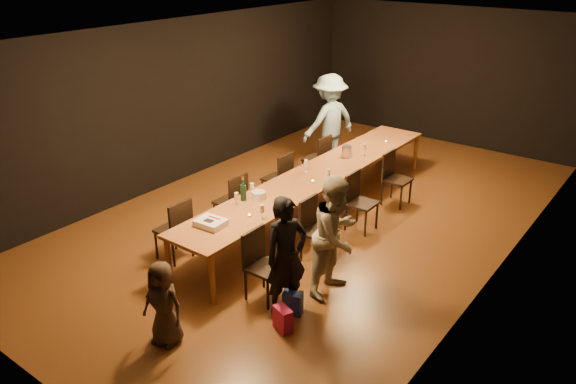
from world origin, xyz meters
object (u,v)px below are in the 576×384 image
Objects in this scene: chair_right_2 at (362,203)px; chair_left_3 at (316,159)px; birthday_cake at (211,223)px; chair_right_3 at (397,179)px; champagne_bottle at (243,188)px; plate_stack at (259,195)px; woman_birthday at (286,257)px; man_blue at (329,121)px; ice_bucket at (347,151)px; child at (163,303)px; chair_left_1 at (230,201)px; table at (318,176)px; chair_left_2 at (277,178)px; chair_right_1 at (319,231)px; chair_left_0 at (173,229)px; woman_tan at (336,236)px; chair_right_0 at (265,267)px.

chair_left_3 is at bearing -125.22° from chair_right_2.
chair_left_3 is 2.32× the size of birthday_cake.
champagne_bottle is (-1.13, -2.71, 0.47)m from chair_right_3.
plate_stack is 0.55× the size of champagne_bottle.
chair_left_3 is at bearing 51.99° from woman_birthday.
man_blue is 9.63× the size of ice_bucket.
child reaches higher than chair_right_2.
child is at bearing 33.52° from man_blue.
chair_right_2 is 2.08m from chair_left_1.
table is 6.45× the size of chair_right_2.
chair_right_3 is at bearing -54.78° from chair_left_2.
birthday_cake is (0.76, -2.39, 0.33)m from chair_left_2.
chair_right_1 is at bearing 70.87° from child.
chair_left_0 is 0.91× the size of child.
ice_bucket reaches higher than chair_left_2.
birthday_cake is 1.96× the size of plate_stack.
chair_right_3 is 1.00× the size of chair_left_0.
ice_bucket reaches higher than chair_right_1.
chair_left_0 is 2.09m from woman_birthday.
chair_left_2 is at bearing 103.69° from birthday_cake.
birthday_cake is at bearing -89.41° from chair_left_0.
man_blue is at bearing 34.99° from woman_tan.
child is (-0.37, -2.55, 0.05)m from chair_right_1.
ice_bucket reaches higher than chair_right_3.
chair_left_0 is 0.58× the size of woman_tan.
woman_birthday reaches higher than chair_left_3.
plate_stack is at bearing 73.23° from woman_birthday.
woman_tan is (2.30, -2.91, 0.34)m from chair_left_3.
chair_left_1 is at bearing 78.19° from woman_tan.
chair_left_0 is 4.54× the size of plate_stack.
chair_left_1 is 2.40m from chair_left_3.
woman_tan reaches higher than table.
chair_left_3 is at bearing 36.46° from man_blue.
chair_right_2 is 0.91× the size of child.
chair_right_1 is 2.58m from child.
woman_tan is 4.00× the size of birthday_cake.
man_blue is at bearing -156.01° from chair_right_0.
chair_right_1 is at bearing -0.00° from chair_right_3.
chair_left_2 is at bearing -125.22° from chair_right_1.
chair_right_1 is at bearing -67.59° from ice_bucket.
child reaches higher than birthday_cake.
chair_right_0 is 1.00× the size of chair_right_1.
child reaches higher than chair_left_1.
woman_tan is 4.60m from man_blue.
woman_birthday is at bearing 163.52° from woman_tan.
chair_right_2 is 1.00× the size of chair_left_0.
plate_stack is (-0.98, -0.15, 0.34)m from chair_right_1.
woman_tan is at bearing 53.81° from child.
chair_right_1 is 1.26m from champagne_bottle.
chair_left_0 is 2.42m from woman_tan.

